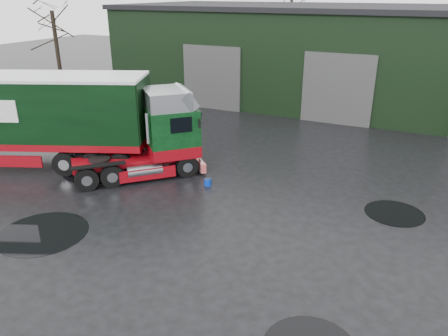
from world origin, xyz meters
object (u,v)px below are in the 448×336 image
at_px(warehouse, 358,55).
at_px(tree_back_a, 291,19).
at_px(hero_tractor, 132,134).
at_px(tree_left, 55,37).
at_px(wash_bucket, 208,182).

relative_size(warehouse, tree_back_a, 3.41).
distance_m(hero_tractor, tree_left, 16.31).
xyz_separation_m(wash_bucket, tree_left, (-16.40, 8.94, 4.12)).
xyz_separation_m(warehouse, hero_tractor, (-5.84, -17.31, -1.38)).
distance_m(warehouse, tree_back_a, 12.90).
height_order(tree_left, tree_back_a, tree_back_a).
bearing_deg(hero_tractor, tree_back_a, 138.98).
distance_m(hero_tractor, wash_bucket, 3.65).
distance_m(warehouse, wash_bucket, 17.41).
relative_size(wash_bucket, tree_back_a, 0.03).
relative_size(tree_left, tree_back_a, 0.89).
bearing_deg(wash_bucket, hero_tractor, -173.48).
bearing_deg(warehouse, tree_back_a, 128.66).
height_order(warehouse, tree_back_a, tree_back_a).
bearing_deg(hero_tractor, tree_left, -170.83).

